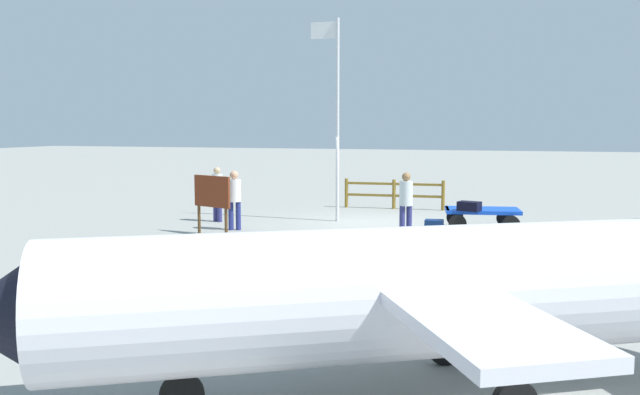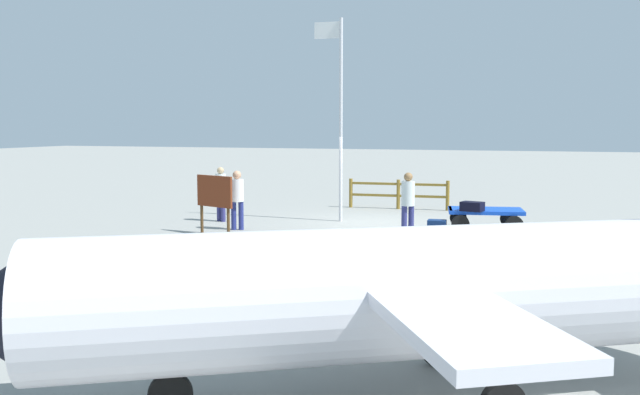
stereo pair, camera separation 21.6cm
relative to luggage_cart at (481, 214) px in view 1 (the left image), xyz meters
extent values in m
plane|color=gray|center=(3.12, -0.25, -0.43)|extent=(120.00, 120.00, 0.00)
cube|color=blue|center=(-0.02, 0.00, 0.09)|extent=(2.15, 1.47, 0.10)
cube|color=blue|center=(0.90, 0.16, 0.09)|extent=(0.27, 1.08, 0.10)
cylinder|color=black|center=(0.56, 0.70, -0.20)|extent=(0.49, 0.20, 0.47)
cylinder|color=black|center=(0.76, -0.46, -0.20)|extent=(0.49, 0.20, 0.47)
cylinder|color=black|center=(-0.81, 0.46, -0.20)|extent=(0.49, 0.20, 0.47)
cylinder|color=black|center=(-0.60, -0.71, -0.20)|extent=(0.49, 0.20, 0.47)
cube|color=black|center=(0.27, 0.58, 0.26)|extent=(0.65, 0.53, 0.25)
cube|color=navy|center=(1.18, 0.70, -0.28)|extent=(0.50, 0.39, 0.31)
cylinder|color=navy|center=(1.58, 2.25, 0.00)|extent=(0.14, 0.14, 0.86)
cylinder|color=navy|center=(1.72, 2.38, 0.00)|extent=(0.14, 0.14, 0.86)
cylinder|color=silver|center=(1.65, 2.31, 0.73)|extent=(0.47, 0.47, 0.61)
sphere|color=olive|center=(1.65, 2.31, 1.14)|extent=(0.22, 0.22, 0.22)
cylinder|color=navy|center=(6.28, 2.14, -0.04)|extent=(0.14, 0.14, 0.78)
cylinder|color=navy|center=(6.47, 2.21, -0.04)|extent=(0.14, 0.14, 0.78)
cylinder|color=white|center=(6.38, 2.17, 0.65)|extent=(0.46, 0.46, 0.60)
sphere|color=tan|center=(6.38, 2.17, 1.07)|extent=(0.23, 0.23, 0.23)
cylinder|color=navy|center=(7.46, 0.89, -0.04)|extent=(0.14, 0.14, 0.80)
cylinder|color=navy|center=(7.64, 0.80, -0.04)|extent=(0.14, 0.14, 0.80)
cylinder|color=silver|center=(7.55, 0.84, 0.67)|extent=(0.41, 0.41, 0.62)
sphere|color=tan|center=(7.55, 0.84, 1.08)|extent=(0.20, 0.20, 0.20)
cylinder|color=silver|center=(-0.25, 12.04, 0.69)|extent=(7.02, 4.90, 1.36)
cube|color=silver|center=(-0.25, 12.04, 0.82)|extent=(3.69, 5.21, 0.12)
cylinder|color=black|center=(-0.46, 10.95, -0.21)|extent=(0.43, 0.31, 0.44)
cylinder|color=silver|center=(4.21, -0.35, 2.53)|extent=(0.10, 0.10, 5.93)
cube|color=white|center=(4.64, -0.35, 5.16)|extent=(0.76, 0.05, 0.47)
cylinder|color=#4C3319|center=(6.10, 3.29, -0.07)|extent=(0.08, 0.08, 0.73)
cylinder|color=#4C3319|center=(7.05, 2.93, -0.07)|extent=(0.08, 0.08, 0.73)
cube|color=maroon|center=(6.57, 3.11, 0.70)|extent=(1.22, 0.50, 0.82)
cylinder|color=olive|center=(1.56, -3.90, 0.07)|extent=(0.12, 0.12, 1.00)
cylinder|color=olive|center=(3.22, -3.81, 0.07)|extent=(0.12, 0.12, 1.00)
cylinder|color=olive|center=(4.87, -3.72, 0.07)|extent=(0.12, 0.12, 1.00)
cube|color=olive|center=(3.22, -3.81, 0.42)|extent=(3.32, 0.26, 0.08)
cube|color=olive|center=(3.22, -3.81, 0.02)|extent=(3.32, 0.26, 0.08)
camera|label=1|loc=(-1.45, 18.84, 2.40)|focal=38.07mm
camera|label=2|loc=(-1.65, 18.77, 2.40)|focal=38.07mm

